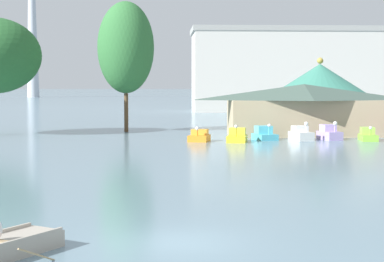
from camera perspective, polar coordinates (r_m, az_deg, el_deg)
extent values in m
plane|color=slate|center=(21.21, -1.38, -9.61)|extent=(2000.00, 2000.00, 0.00)
cube|color=#ADA393|center=(20.24, -15.99, -9.67)|extent=(3.21, 3.87, 0.51)
cube|color=#ADA393|center=(19.71, -14.67, -9.10)|extent=(2.01, 2.99, 0.10)
cylinder|color=tan|center=(19.13, -13.01, -10.45)|extent=(0.95, 1.40, 0.78)
cube|color=orange|center=(58.73, 0.62, -0.63)|extent=(2.21, 2.65, 0.57)
cube|color=gold|center=(58.97, 0.68, -0.09)|extent=(1.65, 1.36, 0.51)
cylinder|color=orange|center=(57.79, 0.45, -0.18)|extent=(0.14, 0.14, 0.48)
sphere|color=white|center=(57.76, 0.45, 0.22)|extent=(0.33, 0.33, 0.33)
cube|color=yellow|center=(58.38, 3.91, -0.66)|extent=(2.19, 3.19, 0.58)
cube|color=yellow|center=(58.70, 3.94, -0.04)|extent=(1.64, 1.56, 0.65)
cylinder|color=yellow|center=(57.17, 3.82, -0.11)|extent=(0.14, 0.14, 0.72)
sphere|color=white|center=(57.14, 3.82, 0.40)|extent=(0.29, 0.29, 0.29)
cube|color=#4CB7CC|center=(60.82, 6.31, -0.51)|extent=(2.22, 2.91, 0.55)
cube|color=#5DCDE2|center=(61.07, 6.19, 0.11)|extent=(1.65, 1.47, 0.72)
cylinder|color=#4CB7CC|center=(59.82, 6.69, 0.01)|extent=(0.14, 0.14, 0.68)
sphere|color=white|center=(59.79, 6.70, 0.48)|extent=(0.31, 0.31, 0.31)
cube|color=white|center=(60.83, 9.42, -0.43)|extent=(2.05, 2.71, 0.77)
cube|color=white|center=(61.06, 9.29, 0.20)|extent=(1.49, 1.37, 0.54)
cylinder|color=white|center=(59.93, 9.84, 0.15)|extent=(0.14, 0.14, 0.60)
sphere|color=white|center=(59.90, 9.85, 0.62)|extent=(0.38, 0.38, 0.38)
cube|color=#B299D8|center=(61.86, 11.80, -0.39)|extent=(1.98, 2.83, 0.77)
cube|color=#C8ADF0|center=(62.09, 11.67, 0.27)|extent=(1.45, 1.40, 0.62)
cylinder|color=#B299D8|center=(60.91, 12.27, 0.19)|extent=(0.14, 0.14, 0.60)
sphere|color=white|center=(60.88, 12.27, 0.65)|extent=(0.38, 0.38, 0.38)
cube|color=#8CCC3F|center=(61.60, 14.96, -0.56)|extent=(1.64, 2.75, 0.56)
cube|color=#A0E24F|center=(61.87, 14.91, 0.02)|extent=(1.28, 1.29, 0.65)
cylinder|color=#8CCC3F|center=(60.54, 15.17, -0.12)|extent=(0.14, 0.14, 0.53)
sphere|color=white|center=(60.51, 15.17, 0.27)|extent=(0.30, 0.30, 0.30)
cube|color=tan|center=(66.30, 9.63, 1.13)|extent=(14.69, 5.71, 3.55)
pyramid|color=#42564C|center=(66.23, 9.65, 3.34)|extent=(15.87, 6.57, 1.57)
cylinder|color=brown|center=(75.23, 10.95, 1.61)|extent=(8.35, 8.35, 4.00)
cone|color=#387F6B|center=(75.17, 10.99, 4.43)|extent=(10.64, 10.64, 3.39)
sphere|color=#B7993D|center=(75.22, 11.01, 5.98)|extent=(0.70, 0.70, 0.70)
cylinder|color=brown|center=(71.34, -5.70, 1.60)|extent=(0.44, 0.44, 4.15)
ellipsoid|color=#337038|center=(71.39, -5.74, 7.20)|extent=(6.05, 6.05, 9.81)
cube|color=beige|center=(129.57, 7.95, 5.03)|extent=(35.23, 13.78, 15.01)
cube|color=#999993|center=(129.98, 7.98, 8.56)|extent=(35.94, 14.06, 1.00)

